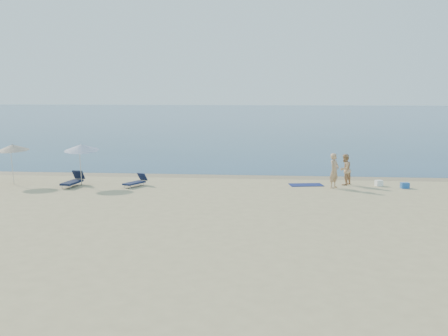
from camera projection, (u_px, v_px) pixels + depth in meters
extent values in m
plane|color=tan|center=(238.00, 283.00, 15.64)|extent=(160.00, 160.00, 0.00)
cube|color=#0C2A4D|center=(274.00, 116.00, 114.20)|extent=(240.00, 160.00, 0.01)
cube|color=#847254|center=(261.00, 177.00, 34.76)|extent=(240.00, 1.60, 0.00)
imported|color=tan|center=(334.00, 171.00, 30.69)|extent=(0.77, 0.84, 1.92)
imported|color=tan|center=(345.00, 169.00, 31.72)|extent=(1.05, 1.09, 1.76)
cube|color=#0F194E|center=(306.00, 185.00, 31.74)|extent=(2.01, 1.34, 0.03)
cube|color=white|center=(379.00, 183.00, 31.47)|extent=(0.46, 0.43, 0.32)
cube|color=#1F57AA|center=(405.00, 185.00, 30.72)|extent=(0.49, 0.38, 0.31)
cylinder|color=silver|center=(81.00, 167.00, 31.25)|extent=(0.05, 0.29, 2.21)
cone|color=white|center=(81.00, 147.00, 31.34)|extent=(1.98, 2.01, 0.55)
sphere|color=silver|center=(81.00, 144.00, 31.31)|extent=(0.06, 0.06, 0.06)
cylinder|color=silver|center=(12.00, 167.00, 31.78)|extent=(0.08, 0.21, 2.16)
cone|color=beige|center=(13.00, 147.00, 31.79)|extent=(2.17, 2.19, 0.47)
sphere|color=silver|center=(12.00, 144.00, 31.76)|extent=(0.06, 0.06, 0.06)
cube|color=#121932|center=(72.00, 182.00, 31.16)|extent=(0.80, 1.73, 0.11)
cube|color=#121932|center=(79.00, 175.00, 31.92)|extent=(0.66, 0.48, 0.54)
cylinder|color=#A5A5AD|center=(76.00, 185.00, 31.12)|extent=(0.03, 0.03, 0.25)
cube|color=#161E3D|center=(134.00, 183.00, 31.22)|extent=(1.10, 1.49, 0.09)
cube|color=#161E3D|center=(142.00, 177.00, 31.77)|extent=(0.62, 0.54, 0.46)
cylinder|color=#A5A5AD|center=(137.00, 185.00, 31.12)|extent=(0.03, 0.03, 0.21)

